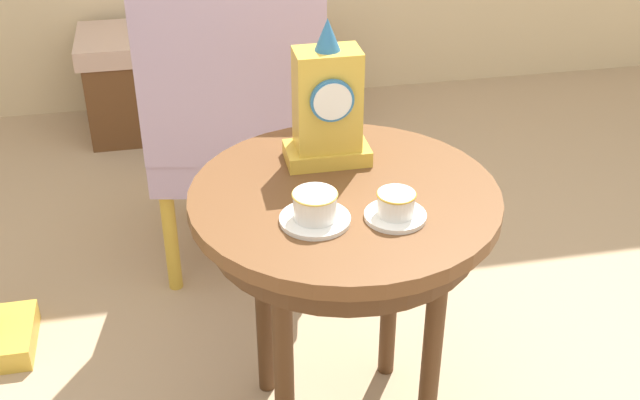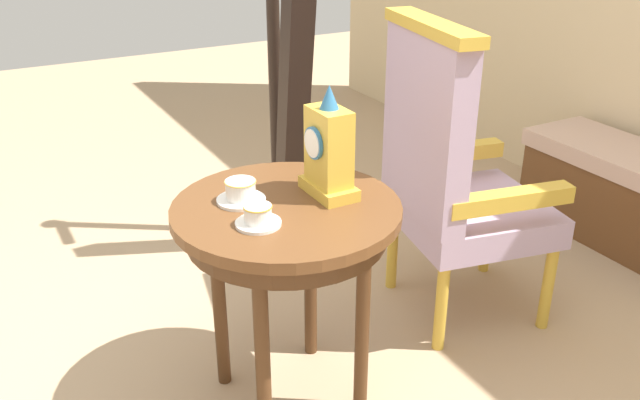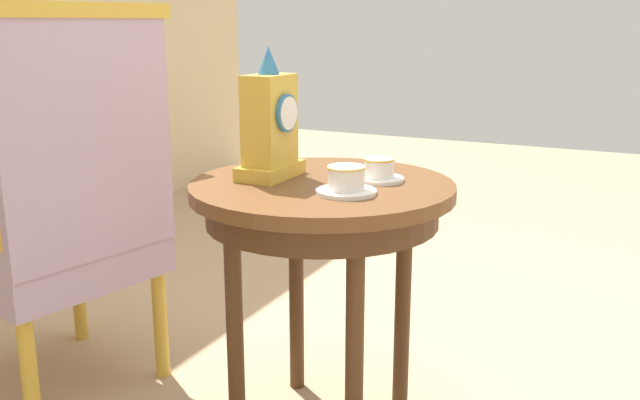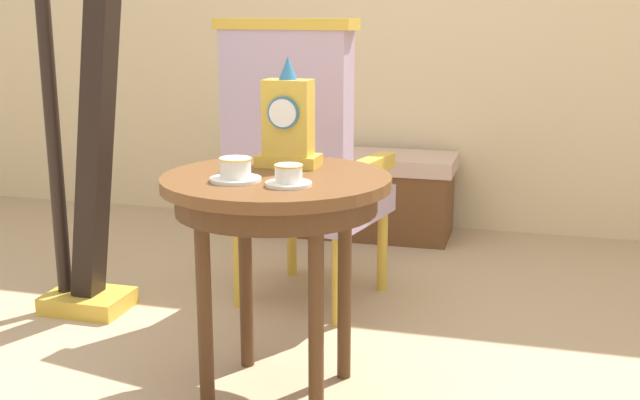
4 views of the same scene
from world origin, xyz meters
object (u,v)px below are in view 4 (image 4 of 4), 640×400
at_px(armchair, 300,162).
at_px(window_bench, 355,193).
at_px(harp, 84,131).
at_px(side_table, 277,204).
at_px(teacup_left, 235,171).
at_px(teacup_right, 289,176).
at_px(mantel_clock, 288,123).

relative_size(armchair, window_bench, 1.08).
bearing_deg(window_bench, armchair, -88.44).
xyz_separation_m(armchair, harp, (-0.78, -0.27, 0.13)).
bearing_deg(side_table, harp, 152.92).
xyz_separation_m(teacup_left, teacup_right, (0.16, -0.02, -0.00)).
bearing_deg(teacup_right, armchair, 104.82).
height_order(armchair, window_bench, armchair).
xyz_separation_m(armchair, window_bench, (-0.03, 1.12, -0.37)).
bearing_deg(teacup_left, armchair, 94.47).
bearing_deg(teacup_right, mantel_clock, 107.64).
xyz_separation_m(teacup_right, window_bench, (-0.26, 1.98, -0.50)).
relative_size(side_table, teacup_left, 4.80).
bearing_deg(mantel_clock, teacup_right, -72.36).
relative_size(side_table, window_bench, 0.66).
bearing_deg(harp, armchair, 18.91).
height_order(mantel_clock, armchair, armchair).
relative_size(mantel_clock, harp, 0.19).
xyz_separation_m(side_table, teacup_right, (0.08, -0.12, 0.11)).
bearing_deg(window_bench, mantel_clock, -84.22).
relative_size(mantel_clock, window_bench, 0.32).
distance_m(side_table, mantel_clock, 0.26).
relative_size(teacup_right, harp, 0.07).
xyz_separation_m(mantel_clock, armchair, (-0.14, 0.60, -0.24)).
height_order(teacup_right, armchair, armchair).
height_order(harp, window_bench, harp).
bearing_deg(armchair, mantel_clock, -76.48).
bearing_deg(teacup_left, window_bench, 92.81).
bearing_deg(side_table, mantel_clock, 93.23).
distance_m(side_table, teacup_left, 0.18).
relative_size(side_table, armchair, 0.61).
bearing_deg(mantel_clock, window_bench, 95.78).
height_order(side_table, armchair, armchair).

